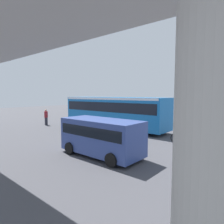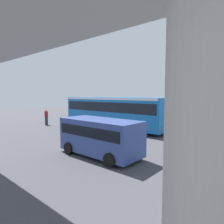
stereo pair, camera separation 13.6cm
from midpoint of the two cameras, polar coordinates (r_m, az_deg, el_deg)
The scene contains 10 objects.
ground at distance 20.73m, azimuth -1.75°, elevation -4.41°, with size 80.00×80.00×0.00m, color #424247.
city_bus at distance 19.75m, azimuth 0.17°, elevation 0.62°, with size 11.54×2.85×3.15m.
parked_van at distance 11.02m, azimuth -3.50°, elevation -6.64°, with size 4.80×2.17×2.05m.
bicycle_black at distance 10.79m, azimuth 26.99°, elevation -11.87°, with size 1.77×0.44×0.96m.
bicycle_green at distance 12.92m, azimuth 25.47°, elevation -9.05°, with size 1.77×0.44×0.96m.
bicycle_orange at distance 14.33m, azimuth 19.64°, elevation -7.49°, with size 1.77×0.44×0.96m.
pedestrian at distance 23.29m, azimuth -18.77°, elevation -1.43°, with size 0.38×0.38×1.79m.
lane_dash_leftmost at distance 21.00m, azimuth 12.29°, elevation -4.40°, with size 2.00×0.20×0.01m, color silver.
lane_dash_left at distance 23.13m, azimuth 3.52°, elevation -3.42°, with size 2.00×0.20×0.01m, color silver.
lane_dash_centre at distance 25.72m, azimuth -3.62°, elevation -2.56°, with size 2.00×0.20×0.01m, color silver.
Camera 1 is at (-13.73, 15.16, 3.42)m, focal length 31.45 mm.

